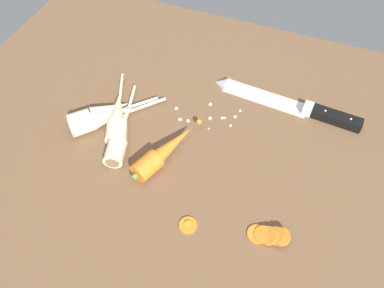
% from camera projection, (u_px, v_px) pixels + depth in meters
% --- Properties ---
extents(ground_plane, '(1.20, 0.90, 0.04)m').
position_uv_depth(ground_plane, '(195.00, 147.00, 0.82)').
color(ground_plane, brown).
extents(chefs_knife, '(0.35, 0.06, 0.04)m').
position_uv_depth(chefs_knife, '(283.00, 102.00, 0.86)').
color(chefs_knife, silver).
rests_on(chefs_knife, ground_plane).
extents(whole_carrot, '(0.09, 0.19, 0.04)m').
position_uv_depth(whole_carrot, '(163.00, 152.00, 0.76)').
color(whole_carrot, orange).
rests_on(whole_carrot, ground_plane).
extents(parsnip_front, '(0.16, 0.16, 0.04)m').
position_uv_depth(parsnip_front, '(99.00, 114.00, 0.82)').
color(parsnip_front, beige).
rests_on(parsnip_front, ground_plane).
extents(parsnip_mid_left, '(0.11, 0.20, 0.04)m').
position_uv_depth(parsnip_mid_left, '(117.00, 116.00, 0.82)').
color(parsnip_mid_left, beige).
rests_on(parsnip_mid_left, ground_plane).
extents(parsnip_mid_right, '(0.17, 0.18, 0.04)m').
position_uv_depth(parsnip_mid_right, '(103.00, 118.00, 0.82)').
color(parsnip_mid_right, beige).
rests_on(parsnip_mid_right, ground_plane).
extents(parsnip_back, '(0.08, 0.23, 0.04)m').
position_uv_depth(parsnip_back, '(120.00, 134.00, 0.79)').
color(parsnip_back, beige).
rests_on(parsnip_back, ground_plane).
extents(carrot_slice_stack, '(0.08, 0.04, 0.03)m').
position_uv_depth(carrot_slice_stack, '(269.00, 235.00, 0.67)').
color(carrot_slice_stack, orange).
rests_on(carrot_slice_stack, ground_plane).
extents(carrot_slice_stray_near, '(0.03, 0.03, 0.01)m').
position_uv_depth(carrot_slice_stray_near, '(188.00, 225.00, 0.68)').
color(carrot_slice_stray_near, orange).
rests_on(carrot_slice_stray_near, ground_plane).
extents(mince_crumbs, '(0.15, 0.08, 0.01)m').
position_uv_depth(mince_crumbs, '(205.00, 114.00, 0.85)').
color(mince_crumbs, silver).
rests_on(mince_crumbs, ground_plane).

